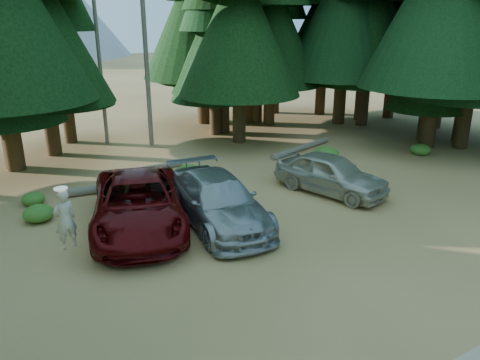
{
  "coord_description": "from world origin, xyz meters",
  "views": [
    {
      "loc": [
        -7.74,
        -9.19,
        6.62
      ],
      "look_at": [
        0.12,
        3.96,
        1.25
      ],
      "focal_mm": 35.0,
      "sensor_mm": 36.0,
      "label": 1
    }
  ],
  "objects": [
    {
      "name": "ground",
      "position": [
        0.0,
        0.0,
        0.0
      ],
      "size": [
        160.0,
        160.0,
        0.0
      ],
      "primitive_type": "plane",
      "color": "olive",
      "rests_on": "ground"
    },
    {
      "name": "silver_minivan_right",
      "position": [
        4.25,
        3.93,
        0.78
      ],
      "size": [
        3.03,
        4.94,
        1.57
      ],
      "primitive_type": "imported",
      "rotation": [
        0.0,
        0.0,
        0.27
      ],
      "color": "beige",
      "rests_on": "ground"
    },
    {
      "name": "red_pickup",
      "position": [
        -3.34,
        4.64,
        0.86
      ],
      "size": [
        4.61,
        6.75,
        1.72
      ],
      "primitive_type": "imported",
      "rotation": [
        0.0,
        0.0,
        -0.31
      ],
      "color": "#580709",
      "rests_on": "ground"
    },
    {
      "name": "shrub_far_left",
      "position": [
        -6.13,
        6.91,
        0.28
      ],
      "size": [
        1.03,
        1.03,
        0.56
      ],
      "primitive_type": "ellipsoid",
      "color": "#317021",
      "rests_on": "ground"
    },
    {
      "name": "forest_belt_north",
      "position": [
        0.0,
        15.0,
        0.0
      ],
      "size": [
        36.0,
        7.0,
        22.0
      ],
      "primitive_type": null,
      "color": "black",
      "rests_on": "ground"
    },
    {
      "name": "shrub_left",
      "position": [
        -6.06,
        8.58,
        0.23
      ],
      "size": [
        0.83,
        0.83,
        0.46
      ],
      "primitive_type": "ellipsoid",
      "color": "#317021",
      "rests_on": "ground"
    },
    {
      "name": "shrub_edge_east",
      "position": [
        11.76,
        5.67,
        0.28
      ],
      "size": [
        1.0,
        1.0,
        0.55
      ],
      "primitive_type": "ellipsoid",
      "color": "#317021",
      "rests_on": "ground"
    },
    {
      "name": "shrub_center_right",
      "position": [
        -0.46,
        7.58,
        0.3
      ],
      "size": [
        1.09,
        1.09,
        0.6
      ],
      "primitive_type": "ellipsoid",
      "color": "#317021",
      "rests_on": "ground"
    },
    {
      "name": "silver_minivan_center",
      "position": [
        -0.94,
        3.61,
        0.81
      ],
      "size": [
        2.9,
        5.82,
        1.62
      ],
      "primitive_type": "imported",
      "rotation": [
        0.0,
        0.0,
        -0.11
      ],
      "color": "#A2A5AA",
      "rests_on": "ground"
    },
    {
      "name": "snag_back",
      "position": [
        -1.2,
        16.0,
        5.0
      ],
      "size": [
        0.2,
        0.2,
        10.0
      ],
      "primitive_type": "cylinder",
      "color": "#72665B",
      "rests_on": "ground"
    },
    {
      "name": "shrub_center_left",
      "position": [
        0.15,
        8.33,
        0.3
      ],
      "size": [
        1.1,
        1.1,
        0.61
      ],
      "primitive_type": "ellipsoid",
      "color": "#317021",
      "rests_on": "ground"
    },
    {
      "name": "log_mid",
      "position": [
        -1.0,
        10.15,
        0.13
      ],
      "size": [
        3.19,
        0.28,
        0.26
      ],
      "primitive_type": "cylinder",
      "rotation": [
        0.0,
        1.57,
        -0.01
      ],
      "color": "#72665B",
      "rests_on": "ground"
    },
    {
      "name": "shrub_far_right",
      "position": [
        6.99,
        7.34,
        0.34
      ],
      "size": [
        1.24,
        1.24,
        0.68
      ],
      "primitive_type": "ellipsoid",
      "color": "#317021",
      "rests_on": "ground"
    },
    {
      "name": "frisbee_player",
      "position": [
        -5.85,
        3.31,
        1.38
      ],
      "size": [
        0.7,
        0.54,
        1.77
      ],
      "rotation": [
        0.0,
        0.0,
        3.36
      ],
      "color": "beige",
      "rests_on": "ground"
    },
    {
      "name": "log_right",
      "position": [
        7.03,
        9.34,
        0.15
      ],
      "size": [
        4.57,
        1.61,
        0.3
      ],
      "primitive_type": "cylinder",
      "rotation": [
        0.0,
        1.57,
        0.29
      ],
      "color": "#72665B",
      "rests_on": "ground"
    },
    {
      "name": "shrub_right",
      "position": [
        0.75,
        7.03,
        0.34
      ],
      "size": [
        1.22,
        1.22,
        0.67
      ],
      "primitive_type": "ellipsoid",
      "color": "#317021",
      "rests_on": "ground"
    },
    {
      "name": "log_left",
      "position": [
        -2.72,
        8.42,
        0.17
      ],
      "size": [
        4.66,
        0.96,
        0.33
      ],
      "primitive_type": "cylinder",
      "rotation": [
        0.0,
        1.57,
        -0.14
      ],
      "color": "#72665B",
      "rests_on": "ground"
    },
    {
      "name": "snag_front",
      "position": [
        0.8,
        14.5,
        6.0
      ],
      "size": [
        0.24,
        0.24,
        12.0
      ],
      "primitive_type": "cylinder",
      "color": "#72665B",
      "rests_on": "ground"
    }
  ]
}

